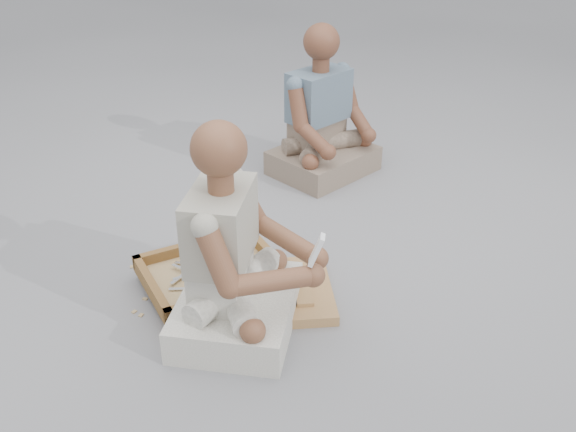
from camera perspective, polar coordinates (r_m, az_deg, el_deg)
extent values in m
plane|color=gray|center=(2.55, 0.80, -8.01)|extent=(60.00, 60.00, 0.00)
cube|color=olive|center=(2.59, -3.30, -6.86)|extent=(0.69, 0.49, 0.04)
cube|color=brown|center=(2.64, -6.70, -5.42)|extent=(0.64, 0.56, 0.02)
cube|color=brown|center=(2.78, -8.28, -2.73)|extent=(0.53, 0.18, 0.05)
cube|color=brown|center=(2.47, -5.01, -7.10)|extent=(0.53, 0.18, 0.05)
cube|color=brown|center=(2.70, -1.77, -3.41)|extent=(0.15, 0.42, 0.05)
cube|color=brown|center=(2.56, -12.01, -6.20)|extent=(0.15, 0.42, 0.05)
cube|color=tan|center=(2.64, -6.72, -5.20)|extent=(0.56, 0.48, 0.01)
cube|color=silver|center=(2.62, -9.29, -5.16)|extent=(0.11, 0.12, 0.00)
cylinder|color=#A38156|center=(2.69, -7.80, -4.04)|extent=(0.06, 0.07, 0.02)
cube|color=silver|center=(2.64, -9.05, -4.80)|extent=(0.11, 0.12, 0.00)
cylinder|color=#A38156|center=(2.57, -7.25, -5.61)|extent=(0.06, 0.07, 0.02)
cube|color=silver|center=(2.56, -5.39, -5.76)|extent=(0.09, 0.13, 0.00)
cylinder|color=#A38156|center=(2.64, -4.32, -4.49)|extent=(0.06, 0.07, 0.02)
cube|color=silver|center=(2.57, -6.01, -5.70)|extent=(0.14, 0.07, 0.00)
cylinder|color=#A38156|center=(2.54, -3.63, -6.01)|extent=(0.07, 0.05, 0.02)
cube|color=silver|center=(2.71, -7.18, -3.94)|extent=(0.05, 0.15, 0.00)
cylinder|color=#A38156|center=(2.80, -6.79, -2.70)|extent=(0.04, 0.07, 0.02)
cube|color=silver|center=(2.62, -8.64, -5.16)|extent=(0.15, 0.05, 0.00)
cylinder|color=#A38156|center=(2.64, -6.39, -4.56)|extent=(0.07, 0.04, 0.02)
cube|color=silver|center=(2.62, -4.09, -5.02)|extent=(0.15, 0.03, 0.00)
cylinder|color=#A38156|center=(2.62, -1.68, -4.87)|extent=(0.07, 0.03, 0.02)
cube|color=silver|center=(2.55, -8.88, -6.39)|extent=(0.15, 0.04, 0.00)
cylinder|color=#A38156|center=(2.54, -6.40, -6.36)|extent=(0.07, 0.03, 0.02)
cube|color=silver|center=(2.56, -4.02, -5.51)|extent=(0.10, 0.13, 0.00)
cylinder|color=#A38156|center=(2.64, -2.85, -4.28)|extent=(0.06, 0.07, 0.02)
cube|color=silver|center=(2.65, -4.58, -4.68)|extent=(0.07, 0.14, 0.00)
cylinder|color=#A38156|center=(2.57, -3.29, -5.80)|extent=(0.05, 0.07, 0.02)
cube|color=silver|center=(2.69, -8.49, -4.23)|extent=(0.15, 0.07, 0.00)
cylinder|color=#A38156|center=(2.66, -6.21, -4.46)|extent=(0.07, 0.05, 0.02)
cube|color=tan|center=(2.53, -9.75, -8.87)|extent=(0.02, 0.02, 0.00)
cube|color=tan|center=(2.71, -8.45, -5.81)|extent=(0.02, 0.02, 0.00)
cube|color=tan|center=(2.81, -2.37, -4.11)|extent=(0.02, 0.02, 0.00)
cube|color=tan|center=(2.81, -9.52, -4.45)|extent=(0.02, 0.02, 0.00)
cube|color=tan|center=(2.65, -12.59, -7.20)|extent=(0.02, 0.02, 0.00)
cube|color=tan|center=(3.00, -2.89, -1.69)|extent=(0.02, 0.02, 0.00)
cube|color=tan|center=(2.93, -8.80, -2.93)|extent=(0.02, 0.02, 0.00)
cube|color=tan|center=(2.86, -13.71, -4.39)|extent=(0.02, 0.02, 0.00)
cube|color=tan|center=(2.73, -8.81, -5.51)|extent=(0.02, 0.02, 0.00)
cube|color=tan|center=(2.57, -12.93, -8.59)|extent=(0.02, 0.02, 0.00)
cube|color=tan|center=(2.67, -0.02, -6.01)|extent=(0.02, 0.02, 0.00)
cube|color=tan|center=(2.70, -4.63, -5.67)|extent=(0.02, 0.02, 0.00)
cube|color=tan|center=(2.59, -13.51, -8.27)|extent=(0.02, 0.02, 0.00)
cube|color=tan|center=(2.56, -2.71, -7.82)|extent=(0.02, 0.02, 0.00)
cube|color=tan|center=(2.94, -5.61, -2.54)|extent=(0.02, 0.02, 0.00)
cube|color=tan|center=(2.91, -9.67, -3.17)|extent=(0.02, 0.02, 0.00)
cube|color=silver|center=(2.43, -4.52, -8.37)|extent=(0.58, 0.64, 0.14)
cube|color=silver|center=(2.35, -5.95, -5.36)|extent=(0.27, 0.33, 0.16)
cube|color=#A09C8D|center=(2.23, -6.00, -0.82)|extent=(0.30, 0.37, 0.27)
sphere|color=brown|center=(2.10, -6.17, 5.96)|extent=(0.19, 0.19, 0.19)
sphere|color=brown|center=(2.29, 2.61, -3.77)|extent=(0.08, 0.08, 0.08)
sphere|color=brown|center=(2.20, 2.25, -5.29)|extent=(0.08, 0.08, 0.08)
cube|color=gray|center=(3.59, 3.15, 4.94)|extent=(0.66, 0.63, 0.14)
cube|color=gray|center=(3.56, 2.57, 7.38)|extent=(0.34, 0.31, 0.16)
cube|color=slate|center=(3.48, 2.76, 10.64)|extent=(0.38, 0.34, 0.27)
sphere|color=brown|center=(3.39, 3.00, 15.22)|extent=(0.19, 0.19, 0.19)
sphere|color=brown|center=(3.53, 7.18, 7.13)|extent=(0.08, 0.08, 0.08)
sphere|color=brown|center=(3.30, 3.58, 5.69)|extent=(0.08, 0.08, 0.08)
cube|color=white|center=(2.15, 2.56, -3.05)|extent=(0.07, 0.06, 0.11)
cube|color=black|center=(2.15, 2.56, -2.82)|extent=(0.03, 0.04, 0.04)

